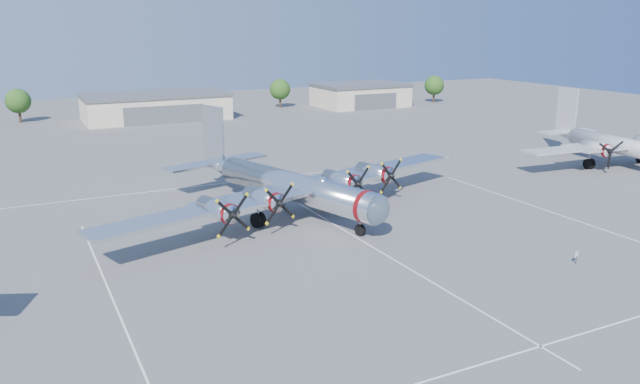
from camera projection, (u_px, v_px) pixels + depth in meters
name	position (u px, v px, depth m)	size (l,w,h in m)	color
ground	(358.00, 238.00, 56.54)	(260.00, 260.00, 0.00)	#575759
parking_lines	(368.00, 244.00, 55.03)	(60.00, 50.08, 0.01)	silver
hangar_center	(156.00, 106.00, 126.55)	(28.60, 14.60, 5.40)	#B9AB93
hangar_east	(360.00, 95.00, 147.37)	(20.60, 14.60, 5.40)	#B9AB93
tree_west	(18.00, 101.00, 122.25)	(4.80, 4.80, 6.64)	#382619
tree_east	(280.00, 89.00, 144.38)	(4.80, 4.80, 6.64)	#382619
tree_far_east	(434.00, 85.00, 153.95)	(4.80, 4.80, 6.64)	#382619
main_bomber_b29	(287.00, 212.00, 64.53)	(44.16, 30.21, 9.77)	white
twin_engine_east	(608.00, 164.00, 86.58)	(30.61, 22.00, 9.70)	#B2B2B7
info_placard	(577.00, 255.00, 50.35)	(0.53, 0.22, 1.04)	black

